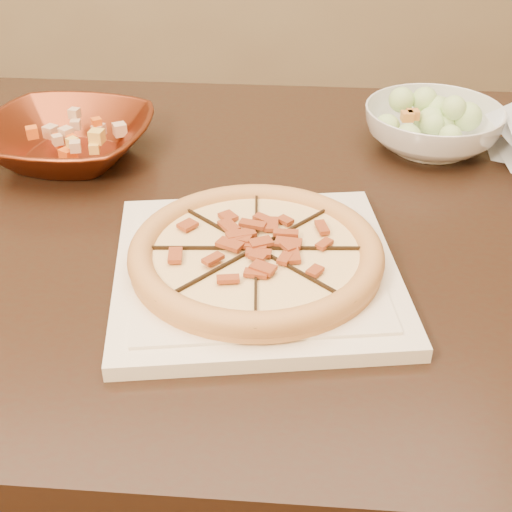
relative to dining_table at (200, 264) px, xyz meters
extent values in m
cube|color=black|center=(-0.04, 0.19, -0.66)|extent=(4.00, 4.00, 0.02)
cube|color=black|center=(0.00, 0.00, 0.08)|extent=(1.56, 1.11, 0.04)
cylinder|color=black|center=(0.65, 0.39, -0.30)|extent=(0.07, 0.07, 0.71)
cube|color=beige|center=(0.07, -0.17, 0.10)|extent=(0.34, 0.34, 0.02)
cube|color=beige|center=(0.07, -0.17, 0.12)|extent=(0.29, 0.29, 0.00)
cylinder|color=#DE8C58|center=(0.07, -0.17, 0.12)|extent=(0.29, 0.29, 0.01)
torus|color=#DE8C58|center=(0.07, -0.17, 0.13)|extent=(0.29, 0.29, 0.03)
cylinder|color=beige|center=(0.07, -0.17, 0.13)|extent=(0.24, 0.24, 0.01)
cube|color=black|center=(0.07, -0.17, 0.14)|extent=(0.02, 0.29, 0.01)
cube|color=black|center=(0.07, -0.17, 0.14)|extent=(0.20, 0.22, 0.01)
cube|color=black|center=(0.07, -0.17, 0.14)|extent=(0.29, 0.02, 0.01)
cube|color=black|center=(0.07, -0.17, 0.14)|extent=(0.22, 0.20, 0.01)
cube|color=brown|center=(0.09, -0.17, 0.14)|extent=(0.02, 0.02, 0.00)
cube|color=brown|center=(0.12, -0.16, 0.14)|extent=(0.03, 0.02, 0.00)
cube|color=brown|center=(0.14, -0.14, 0.14)|extent=(0.03, 0.02, 0.00)
cube|color=brown|center=(0.10, -0.15, 0.14)|extent=(0.03, 0.03, 0.00)
cube|color=brown|center=(0.11, -0.13, 0.14)|extent=(0.03, 0.03, 0.00)
cube|color=brown|center=(0.12, -0.10, 0.14)|extent=(0.02, 0.03, 0.00)
cube|color=brown|center=(0.09, -0.13, 0.14)|extent=(0.02, 0.03, 0.00)
cube|color=brown|center=(0.08, -0.10, 0.14)|extent=(0.02, 0.03, 0.00)
cube|color=brown|center=(0.06, -0.08, 0.14)|extent=(0.02, 0.03, 0.00)
cube|color=brown|center=(0.06, -0.13, 0.14)|extent=(0.02, 0.03, 0.00)
cube|color=brown|center=(0.04, -0.11, 0.14)|extent=(0.02, 0.03, 0.00)
cube|color=brown|center=(0.06, -0.15, 0.14)|extent=(0.03, 0.03, 0.00)
cube|color=brown|center=(0.03, -0.14, 0.14)|extent=(0.03, 0.02, 0.00)
cube|color=brown|center=(0.00, -0.14, 0.14)|extent=(0.03, 0.02, 0.00)
cube|color=brown|center=(0.04, -0.16, 0.14)|extent=(0.03, 0.02, 0.00)
cube|color=brown|center=(0.01, -0.17, 0.14)|extent=(0.02, 0.02, 0.00)
cube|color=brown|center=(-0.01, -0.19, 0.14)|extent=(0.03, 0.02, 0.00)
cube|color=brown|center=(0.04, -0.19, 0.14)|extent=(0.03, 0.02, 0.00)
cube|color=brown|center=(0.02, -0.21, 0.14)|extent=(0.03, 0.03, 0.00)
cube|color=brown|center=(0.06, -0.19, 0.14)|extent=(0.03, 0.03, 0.00)
cube|color=brown|center=(0.05, -0.21, 0.14)|extent=(0.02, 0.03, 0.00)
cube|color=brown|center=(0.06, -0.24, 0.14)|extent=(0.02, 0.03, 0.00)
cube|color=brown|center=(0.07, -0.20, 0.14)|extent=(0.01, 0.02, 0.00)
cube|color=brown|center=(0.09, -0.23, 0.14)|extent=(0.02, 0.03, 0.00)
cube|color=brown|center=(0.11, -0.25, 0.14)|extent=(0.02, 0.03, 0.00)
cube|color=brown|center=(0.10, -0.20, 0.14)|extent=(0.03, 0.03, 0.00)
cube|color=brown|center=(0.12, -0.21, 0.14)|extent=(0.03, 0.03, 0.00)
cube|color=brown|center=(0.16, -0.21, 0.14)|extent=(0.03, 0.02, 0.00)
cube|color=brown|center=(0.12, -0.18, 0.14)|extent=(0.03, 0.02, 0.00)
imported|color=maroon|center=(-0.20, 0.16, 0.13)|extent=(0.30, 0.30, 0.06)
cube|color=tan|center=(-0.20, 0.16, 0.17)|extent=(0.03, 0.03, 0.03)
cube|color=#D85412|center=(-0.18, 0.16, 0.17)|extent=(0.03, 0.03, 0.03)
cube|color=gold|center=(-0.17, 0.18, 0.17)|extent=(0.03, 0.03, 0.03)
cube|color=tan|center=(-0.18, 0.20, 0.17)|extent=(0.03, 0.03, 0.03)
cube|color=#D85412|center=(-0.20, 0.17, 0.17)|extent=(0.03, 0.03, 0.03)
cube|color=gold|center=(-0.21, 0.18, 0.17)|extent=(0.03, 0.03, 0.03)
cube|color=tan|center=(-0.22, 0.19, 0.17)|extent=(0.03, 0.03, 0.03)
cube|color=#D85412|center=(-0.20, 0.16, 0.17)|extent=(0.03, 0.03, 0.03)
cube|color=gold|center=(-0.22, 0.16, 0.17)|extent=(0.03, 0.03, 0.03)
cube|color=tan|center=(-0.23, 0.15, 0.17)|extent=(0.03, 0.03, 0.03)
cube|color=#D85412|center=(-0.24, 0.13, 0.17)|extent=(0.03, 0.03, 0.03)
cube|color=gold|center=(-0.20, 0.15, 0.17)|extent=(0.03, 0.03, 0.03)
cube|color=tan|center=(-0.21, 0.13, 0.17)|extent=(0.03, 0.03, 0.03)
cube|color=#D85412|center=(-0.19, 0.11, 0.17)|extent=(0.03, 0.03, 0.03)
cube|color=gold|center=(-0.20, 0.15, 0.17)|extent=(0.03, 0.03, 0.03)
cube|color=tan|center=(-0.18, 0.14, 0.17)|extent=(0.03, 0.03, 0.03)
cube|color=#D85412|center=(-0.16, 0.14, 0.17)|extent=(0.03, 0.03, 0.03)
imported|color=silver|center=(0.36, 0.17, 0.13)|extent=(0.28, 0.28, 0.07)
sphere|color=beige|center=(0.36, 0.17, 0.18)|extent=(0.04, 0.04, 0.04)
sphere|color=beige|center=(0.38, 0.18, 0.18)|extent=(0.04, 0.04, 0.04)
sphere|color=beige|center=(0.39, 0.20, 0.18)|extent=(0.04, 0.04, 0.04)
sphere|color=beige|center=(0.37, 0.18, 0.18)|extent=(0.04, 0.04, 0.04)
sphere|color=beige|center=(0.36, 0.20, 0.18)|extent=(0.04, 0.04, 0.04)
sphere|color=beige|center=(0.36, 0.17, 0.18)|extent=(0.04, 0.04, 0.04)
sphere|color=beige|center=(0.34, 0.18, 0.18)|extent=(0.04, 0.04, 0.04)
sphere|color=beige|center=(0.32, 0.17, 0.18)|extent=(0.04, 0.04, 0.04)
sphere|color=beige|center=(0.35, 0.17, 0.18)|extent=(0.04, 0.04, 0.04)
sphere|color=beige|center=(0.34, 0.14, 0.18)|extent=(0.04, 0.04, 0.04)
sphere|color=beige|center=(0.36, 0.17, 0.18)|extent=(0.04, 0.04, 0.04)
sphere|color=beige|center=(0.37, 0.15, 0.18)|extent=(0.04, 0.04, 0.04)
sphere|color=beige|center=(0.39, 0.14, 0.18)|extent=(0.04, 0.04, 0.04)
sphere|color=beige|center=(0.38, 0.16, 0.18)|extent=(0.04, 0.04, 0.04)
cube|color=#CA7631|center=(0.39, 0.19, 0.17)|extent=(0.02, 0.02, 0.01)
cube|color=#CA7631|center=(0.34, 0.15, 0.17)|extent=(0.02, 0.02, 0.01)
camera|label=1|loc=(0.04, -0.85, 0.58)|focal=50.00mm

